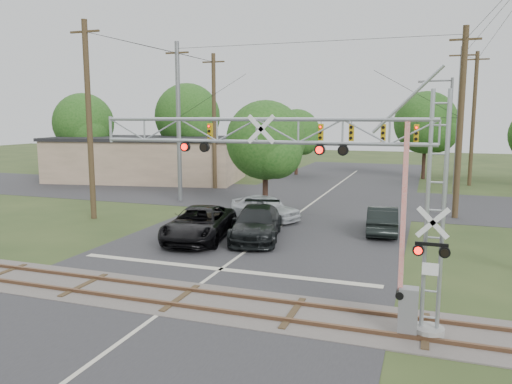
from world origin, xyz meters
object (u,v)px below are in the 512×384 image
(crossing_gantry, at_px, (321,182))
(streetlight, at_px, (447,134))
(traffic_signal_span, at_px, (319,126))
(car_dark, at_px, (257,223))
(sedan_silver, at_px, (265,208))
(commercial_building, at_px, (148,159))
(pickup_black, at_px, (199,224))

(crossing_gantry, distance_m, streetlight, 24.19)
(traffic_signal_span, distance_m, car_dark, 10.34)
(car_dark, relative_size, sedan_silver, 1.25)
(car_dark, bearing_deg, commercial_building, 121.05)
(traffic_signal_span, bearing_deg, commercial_building, 152.65)
(sedan_silver, xyz_separation_m, streetlight, (10.27, 10.01, 4.20))
(traffic_signal_span, height_order, streetlight, traffic_signal_span)
(crossing_gantry, relative_size, car_dark, 1.91)
(crossing_gantry, height_order, traffic_signal_span, traffic_signal_span)
(car_dark, bearing_deg, streetlight, 45.33)
(crossing_gantry, distance_m, traffic_signal_span, 18.84)
(crossing_gantry, bearing_deg, traffic_signal_span, 102.43)
(pickup_black, relative_size, car_dark, 1.05)
(crossing_gantry, relative_size, sedan_silver, 2.39)
(traffic_signal_span, height_order, commercial_building, traffic_signal_span)
(pickup_black, relative_size, commercial_building, 0.31)
(commercial_building, bearing_deg, sedan_silver, -50.31)
(traffic_signal_span, xyz_separation_m, pickup_black, (-3.89, -10.19, -4.79))
(pickup_black, bearing_deg, streetlight, 43.66)
(sedan_silver, relative_size, streetlight, 0.51)
(traffic_signal_span, relative_size, pickup_black, 3.23)
(traffic_signal_span, bearing_deg, streetlight, 34.29)
(car_dark, distance_m, commercial_building, 26.14)
(car_dark, height_order, sedan_silver, car_dark)
(traffic_signal_span, xyz_separation_m, car_dark, (-1.18, -9.09, -4.80))
(crossing_gantry, relative_size, streetlight, 1.23)
(car_dark, bearing_deg, crossing_gantry, -72.91)
(car_dark, distance_m, sedan_silver, 4.69)
(pickup_black, xyz_separation_m, streetlight, (11.94, 15.68, 4.15))
(sedan_silver, height_order, streetlight, streetlight)
(sedan_silver, distance_m, commercial_building, 22.24)
(pickup_black, xyz_separation_m, sedan_silver, (1.67, 5.67, -0.05))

